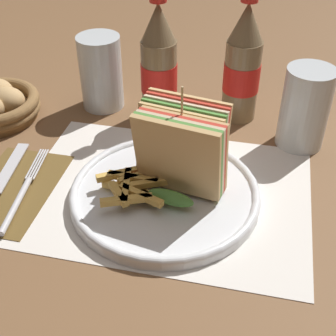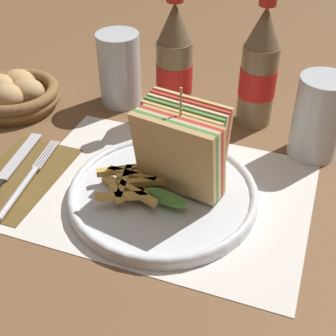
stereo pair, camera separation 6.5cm
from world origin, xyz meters
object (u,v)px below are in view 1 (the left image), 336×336
plate_main (165,193)px  glass_far (101,72)px  club_sandwich (181,151)px  coke_bottle_far (243,66)px  coke_bottle_near (159,66)px  fork (21,196)px  glass_near (304,113)px

plate_main → glass_far: bearing=126.1°
plate_main → club_sandwich: (0.02, 0.02, 0.07)m
club_sandwich → glass_far: (-0.19, 0.22, -0.01)m
coke_bottle_far → coke_bottle_near: bearing=-167.4°
coke_bottle_near → glass_far: (-0.11, 0.02, -0.03)m
coke_bottle_far → club_sandwich: bearing=-104.1°
fork → glass_far: 0.29m
fork → coke_bottle_near: size_ratio=0.82×
fork → glass_near: bearing=23.9°
glass_near → glass_far: size_ratio=1.00×
club_sandwich → coke_bottle_near: size_ratio=0.69×
coke_bottle_near → glass_far: bearing=171.7°
plate_main → glass_far: size_ratio=2.02×
glass_near → plate_main: bearing=-135.0°
coke_bottle_near → fork: bearing=-117.6°
coke_bottle_near → glass_near: (0.24, -0.03, -0.04)m
glass_near → glass_far: (-0.35, 0.05, 0.01)m
coke_bottle_near → coke_bottle_far: (0.14, 0.03, 0.00)m
club_sandwich → fork: club_sandwich is taller
glass_near → club_sandwich: bearing=-134.4°
plate_main → coke_bottle_far: (0.08, 0.25, 0.09)m
glass_near → fork: bearing=-148.8°
plate_main → coke_bottle_near: 0.24m
club_sandwich → coke_bottle_far: bearing=75.9°
club_sandwich → glass_far: size_ratio=1.18×
club_sandwich → glass_near: club_sandwich is taller
plate_main → club_sandwich: club_sandwich is taller
glass_near → coke_bottle_near: bearing=172.3°
plate_main → coke_bottle_far: coke_bottle_far is taller
plate_main → fork: bearing=-166.6°
coke_bottle_far → fork: bearing=-133.0°
plate_main → glass_near: bearing=45.0°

